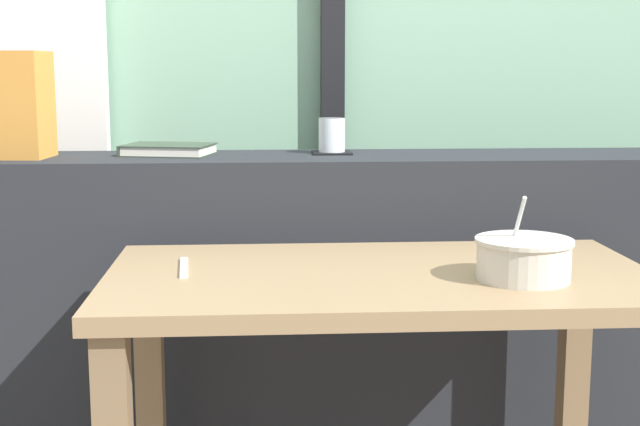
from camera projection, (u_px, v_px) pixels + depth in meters
The scene contains 9 objects.
curtain_left_panel at pixel (6, 17), 2.55m from camera, with size 0.56×0.06×2.50m, color white.
window_divider_post at pixel (333, 2), 2.64m from camera, with size 0.07×0.05×2.60m, color black.
dark_console_ledge at pixel (315, 324), 2.32m from camera, with size 2.80×0.33×0.89m, color #23262B.
breakfast_table at pixel (380, 334), 1.76m from camera, with size 1.07×0.59×0.71m.
coaster_square at pixel (332, 153), 2.29m from camera, with size 0.10×0.10×0.01m, color black.
juice_glass at pixel (332, 136), 2.29m from camera, with size 0.07×0.07×0.09m.
closed_book at pixel (168, 150), 2.26m from camera, with size 0.25×0.20×0.03m.
soup_bowl at pixel (523, 260), 1.67m from camera, with size 0.18×0.18×0.16m.
fork_utensil at pixel (184, 267), 1.77m from camera, with size 0.02×0.17×0.01m, color silver.
Camera 1 is at (-0.13, -1.69, 1.11)m, focal length 49.79 mm.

